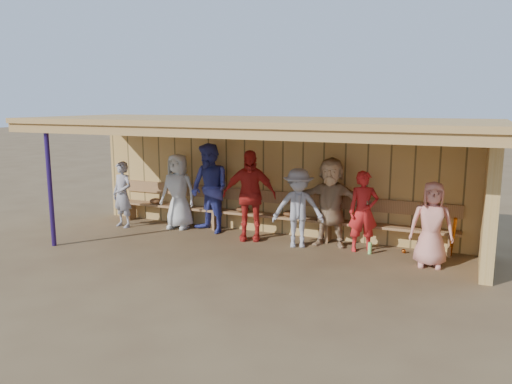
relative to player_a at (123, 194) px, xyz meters
The scene contains 12 objects.
ground 3.42m from the player_a, ahead, with size 90.00×90.00×0.00m, color brown.
player_a is the anchor object (origin of this frame).
player_b 1.29m from the player_a, 18.70° to the left, with size 0.82×0.54×1.68m, color silver.
player_c 2.09m from the player_a, 10.41° to the left, with size 0.94×0.73×1.94m, color #363D94.
player_d 3.08m from the player_a, ahead, with size 1.09×0.45×1.85m, color red.
player_e 4.16m from the player_a, ahead, with size 1.00×0.58×1.55m, color #94949C.
player_f 4.72m from the player_a, ahead, with size 1.62×0.52×1.75m, color tan.
player_g 5.38m from the player_a, ahead, with size 0.56×0.37×1.54m, color red.
player_h 6.63m from the player_a, ahead, with size 0.72×0.47×1.48m, color tan.
dugout_structure 3.83m from the player_a, ahead, with size 8.80×3.20×2.50m.
bench 3.40m from the player_a, 12.20° to the left, with size 7.60×0.34×0.93m.
dugout_equipment 3.13m from the player_a, 10.85° to the left, with size 6.72×0.62×0.80m.
Camera 1 is at (3.89, -8.52, 2.80)m, focal length 35.00 mm.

